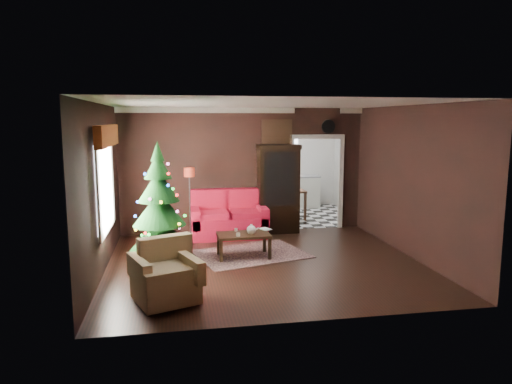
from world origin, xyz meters
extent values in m
plane|color=black|center=(0.00, 0.00, 0.00)|extent=(5.50, 5.50, 0.00)
plane|color=white|center=(0.00, 0.00, 2.80)|extent=(5.50, 5.50, 0.00)
plane|color=black|center=(0.00, 2.50, 1.40)|extent=(5.50, 0.00, 5.50)
plane|color=black|center=(0.00, -2.50, 1.40)|extent=(5.50, 0.00, 5.50)
plane|color=black|center=(-2.75, 0.00, 1.40)|extent=(0.00, 5.50, 5.50)
plane|color=black|center=(2.75, 0.00, 1.40)|extent=(0.00, 5.50, 5.50)
cube|color=white|center=(-2.71, 0.20, 1.45)|extent=(0.05, 1.60, 1.40)
cube|color=maroon|center=(-2.63, 0.20, 2.27)|extent=(0.12, 2.10, 0.35)
plane|color=white|center=(1.70, 4.00, 0.00)|extent=(3.00, 3.00, 0.00)
cube|color=white|center=(1.70, 5.45, 1.70)|extent=(0.70, 0.06, 0.70)
cube|color=#4D3F4A|center=(-0.15, 0.60, 0.01)|extent=(2.31, 1.93, 0.01)
cylinder|color=silver|center=(-0.43, 0.68, 0.47)|extent=(0.06, 0.06, 0.05)
cylinder|color=silver|center=(-0.44, 0.27, 0.48)|extent=(0.10, 0.10, 0.06)
imported|color=tan|center=(0.07, 0.67, 0.56)|extent=(0.16, 0.09, 0.23)
cylinder|color=white|center=(1.95, 2.45, 2.38)|extent=(0.32, 0.32, 0.06)
cube|color=#C27C4A|center=(0.75, 2.46, 2.25)|extent=(0.62, 0.05, 0.52)
cube|color=silver|center=(1.70, 5.20, 0.45)|extent=(1.80, 0.60, 0.90)
camera|label=1|loc=(-1.57, -7.93, 2.52)|focal=32.96mm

